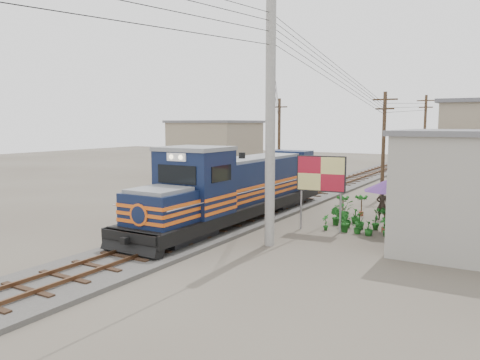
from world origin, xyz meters
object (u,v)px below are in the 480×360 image
Objects in this scene: billboard at (321,176)px; market_umbrella at (388,186)px; locomotive at (236,189)px; vendor at (382,205)px.

billboard is 3.05m from market_umbrella.
locomotive is 6.27× the size of market_umbrella.
market_umbrella is at bearing 19.71° from billboard.
locomotive reaches higher than market_umbrella.
billboard reaches higher than market_umbrella.
billboard is 4.74m from vendor.
market_umbrella is 1.53× the size of vendor.
vendor is (-0.87, 2.67, -1.35)m from market_umbrella.
vendor is (6.21, 4.25, -0.87)m from locomotive.
billboard is at bearing 3.45° from locomotive.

